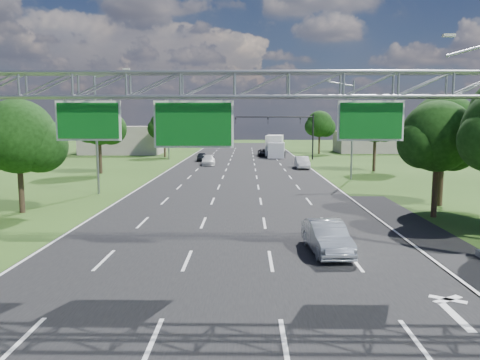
{
  "coord_description": "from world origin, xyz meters",
  "views": [
    {
      "loc": [
        0.78,
        -8.0,
        6.0
      ],
      "look_at": [
        0.42,
        15.66,
        3.0
      ],
      "focal_mm": 35.0,
      "sensor_mm": 36.0,
      "label": 1
    }
  ],
  "objects_px": {
    "sign_gantry": "(237,100)",
    "box_truck": "(275,146)",
    "traffic_signal": "(290,126)",
    "silver_sedan": "(327,237)"
  },
  "relations": [
    {
      "from": "sign_gantry",
      "to": "box_truck",
      "type": "height_order",
      "value": "sign_gantry"
    },
    {
      "from": "sign_gantry",
      "to": "box_truck",
      "type": "xyz_separation_m",
      "value": [
        5.17,
        59.38,
        -5.19
      ]
    },
    {
      "from": "sign_gantry",
      "to": "silver_sedan",
      "type": "bearing_deg",
      "value": 12.06
    },
    {
      "from": "traffic_signal",
      "to": "box_truck",
      "type": "relative_size",
      "value": 1.27
    },
    {
      "from": "silver_sedan",
      "to": "traffic_signal",
      "type": "bearing_deg",
      "value": 81.98
    },
    {
      "from": "sign_gantry",
      "to": "traffic_signal",
      "type": "height_order",
      "value": "sign_gantry"
    },
    {
      "from": "silver_sedan",
      "to": "box_truck",
      "type": "xyz_separation_m",
      "value": [
        1.08,
        58.5,
        0.98
      ]
    },
    {
      "from": "sign_gantry",
      "to": "traffic_signal",
      "type": "bearing_deg",
      "value": 82.32
    },
    {
      "from": "sign_gantry",
      "to": "box_truck",
      "type": "bearing_deg",
      "value": 85.02
    },
    {
      "from": "traffic_signal",
      "to": "box_truck",
      "type": "distance_m",
      "value": 7.52
    }
  ]
}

